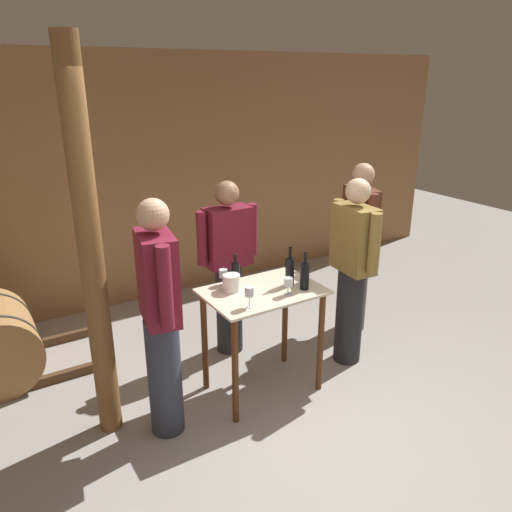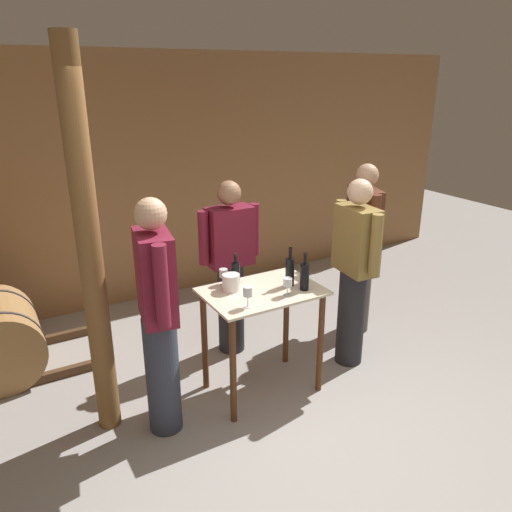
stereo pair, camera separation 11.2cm
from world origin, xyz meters
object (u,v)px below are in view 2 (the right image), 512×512
wine_glass_near_right (288,283)px  person_visitor_bearded (230,265)px  wine_bottle_center (305,276)px  person_visitor_with_scarf (354,270)px  person_host (362,246)px  wine_glass_near_left (248,292)px  wine_bottle_left (290,271)px  wine_bottle_far_left (236,272)px  wooden_post (90,254)px  ice_bucket (231,282)px  person_visitor_near_door (158,315)px  wine_glass_near_center (223,274)px

wine_glass_near_right → person_visitor_bearded: person_visitor_bearded is taller
wine_bottle_center → person_visitor_with_scarf: (0.61, 0.13, -0.12)m
wine_bottle_center → person_host: (1.07, 0.55, -0.11)m
wine_glass_near_left → person_host: person_host is taller
wine_bottle_left → wine_glass_near_left: (-0.47, -0.17, -0.01)m
wine_bottle_far_left → person_visitor_bearded: 0.54m
wine_bottle_left → wine_bottle_center: wine_bottle_left is taller
wooden_post → wine_bottle_left: 1.50m
wine_bottle_far_left → wine_bottle_left: wine_bottle_left is taller
ice_bucket → person_visitor_with_scarf: 1.12m
wine_bottle_far_left → person_host: 1.49m
wine_glass_near_left → wine_bottle_left: bearing=20.2°
wine_bottle_center → person_visitor_near_door: person_visitor_near_door is taller
wine_glass_near_right → wine_bottle_left: bearing=51.2°
wine_glass_near_right → person_visitor_with_scarf: bearing=10.7°
person_visitor_near_door → person_visitor_with_scarf: bearing=1.2°
wooden_post → wine_glass_near_right: 1.42m
wine_glass_near_right → wine_glass_near_center: bearing=127.0°
wine_bottle_center → wine_glass_near_center: 0.64m
wooden_post → person_visitor_with_scarf: size_ratio=1.62×
wine_bottle_left → wine_glass_near_right: 0.19m
person_host → person_visitor_bearded: person_host is taller
wine_bottle_left → wine_bottle_center: size_ratio=1.02×
wine_bottle_left → person_host: person_host is taller
wooden_post → person_host: (2.56, 0.22, -0.46)m
wine_bottle_far_left → person_visitor_with_scarf: (1.02, -0.23, -0.11)m
ice_bucket → person_visitor_near_door: (-0.65, -0.18, -0.03)m
wine_bottle_left → person_visitor_bearded: (-0.16, 0.72, -0.16)m
wooden_post → wine_glass_near_left: 1.10m
wine_bottle_left → ice_bucket: 0.47m
wine_bottle_far_left → wine_glass_near_left: wine_bottle_far_left is taller
wine_glass_near_left → wine_glass_near_right: (0.36, 0.03, -0.01)m
wine_bottle_left → person_visitor_near_door: size_ratio=0.18×
wine_bottle_far_left → wine_glass_near_right: bearing=-57.8°
person_host → person_visitor_with_scarf: (-0.46, -0.43, -0.01)m
wine_bottle_center → ice_bucket: wine_bottle_center is taller
wine_bottle_far_left → ice_bucket: bearing=-135.1°
person_visitor_bearded → wine_bottle_left: bearing=-77.6°
wooden_post → wine_bottle_far_left: (1.09, 0.02, -0.36)m
person_visitor_near_door → wine_glass_near_right: bearing=-6.5°
wine_bottle_center → wine_glass_near_right: size_ratio=2.22×
wine_glass_near_left → person_host: bearing=20.7°
wine_glass_near_right → person_host: (1.24, 0.58, -0.10)m
wine_glass_near_center → wine_glass_near_right: wine_glass_near_right is taller
wooden_post → wine_glass_near_left: wooden_post is taller
ice_bucket → person_visitor_with_scarf: person_visitor_with_scarf is taller
person_visitor_bearded → person_host: bearing=-12.7°
wine_bottle_center → person_visitor_bearded: (-0.21, 0.84, -0.16)m
wine_glass_near_right → person_visitor_bearded: 0.88m
wine_glass_near_center → wine_glass_near_right: 0.54m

